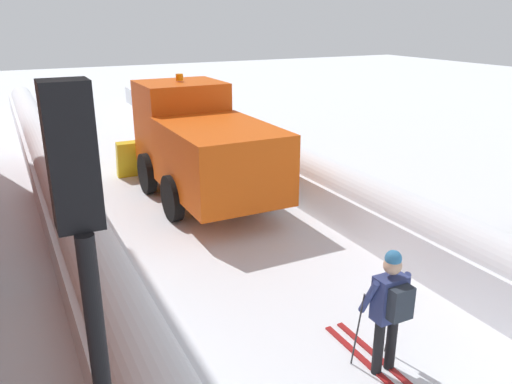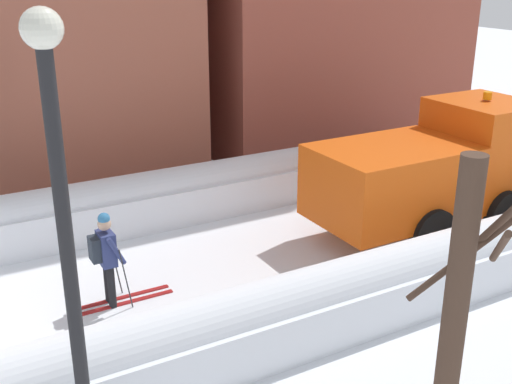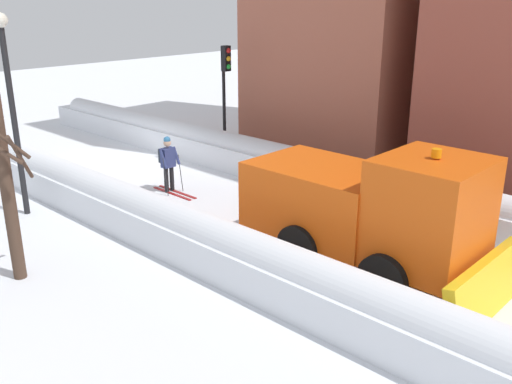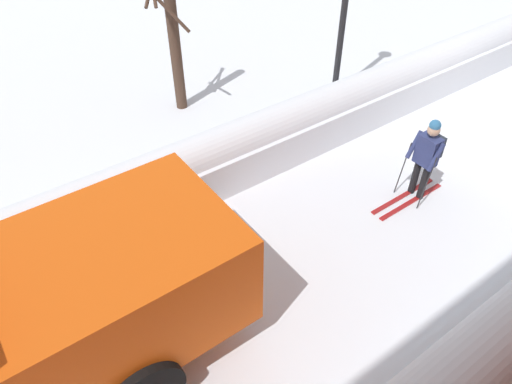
{
  "view_description": "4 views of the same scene",
  "coord_description": "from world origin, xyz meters",
  "px_view_note": "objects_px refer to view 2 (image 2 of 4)",
  "views": [
    {
      "loc": [
        -3.94,
        -0.59,
        4.6
      ],
      "look_at": [
        0.46,
        8.11,
        1.19
      ],
      "focal_mm": 35.56,
      "sensor_mm": 36.0,
      "label": 1
    },
    {
      "loc": [
        10.33,
        1.1,
        5.93
      ],
      "look_at": [
        0.33,
        6.73,
        1.7
      ],
      "focal_mm": 44.13,
      "sensor_mm": 36.0,
      "label": 2
    },
    {
      "loc": [
        10.79,
        17.56,
        5.98
      ],
      "look_at": [
        0.53,
        7.88,
        1.05
      ],
      "focal_mm": 39.75,
      "sensor_mm": 36.0,
      "label": 3
    },
    {
      "loc": [
        -3.84,
        10.77,
        6.48
      ],
      "look_at": [
        1.0,
        7.27,
        1.3
      ],
      "focal_mm": 33.11,
      "sensor_mm": 36.0,
      "label": 4
    }
  ],
  "objects_px": {
    "plow_truck": "(436,169)",
    "skier": "(107,255)",
    "street_lamp": "(63,217)",
    "bare_tree_near": "(455,325)"
  },
  "relations": [
    {
      "from": "plow_truck",
      "to": "skier",
      "type": "height_order",
      "value": "plow_truck"
    },
    {
      "from": "plow_truck",
      "to": "bare_tree_near",
      "type": "distance_m",
      "value": 7.86
    },
    {
      "from": "street_lamp",
      "to": "bare_tree_near",
      "type": "xyz_separation_m",
      "value": [
        1.93,
        3.69,
        -1.35
      ]
    },
    {
      "from": "plow_truck",
      "to": "street_lamp",
      "type": "bearing_deg",
      "value": -67.57
    },
    {
      "from": "skier",
      "to": "street_lamp",
      "type": "xyz_separation_m",
      "value": [
        4.04,
        -1.46,
        2.49
      ]
    },
    {
      "from": "skier",
      "to": "bare_tree_near",
      "type": "relative_size",
      "value": 0.44
    },
    {
      "from": "plow_truck",
      "to": "skier",
      "type": "xyz_separation_m",
      "value": [
        -0.29,
        -7.62,
        -0.48
      ]
    },
    {
      "from": "plow_truck",
      "to": "street_lamp",
      "type": "distance_m",
      "value": 10.03
    },
    {
      "from": "street_lamp",
      "to": "bare_tree_near",
      "type": "relative_size",
      "value": 1.35
    },
    {
      "from": "skier",
      "to": "bare_tree_near",
      "type": "bearing_deg",
      "value": 20.47
    }
  ]
}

